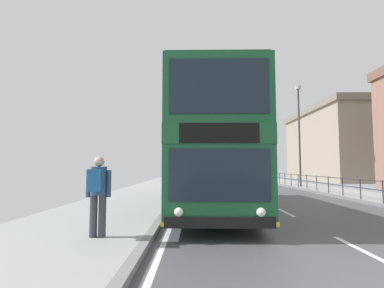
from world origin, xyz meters
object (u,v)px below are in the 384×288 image
at_px(double_decker_bus_main, 209,151).
at_px(street_lamp_far_side, 299,128).
at_px(pedestrian_with_backpack, 98,190).
at_px(background_building_01, 353,144).
at_px(bare_tree_far_00, 260,159).

distance_m(double_decker_bus_main, street_lamp_far_side, 13.90).
bearing_deg(pedestrian_with_backpack, double_decker_bus_main, 64.86).
bearing_deg(background_building_01, double_decker_bus_main, -127.12).
bearing_deg(background_building_01, pedestrian_with_backpack, -125.16).
xyz_separation_m(double_decker_bus_main, bare_tree_far_00, (8.45, 29.17, 0.43)).
relative_size(double_decker_bus_main, pedestrian_with_backpack, 6.60).
height_order(street_lamp_far_side, bare_tree_far_00, street_lamp_far_side).
distance_m(street_lamp_far_side, bare_tree_far_00, 17.94).
bearing_deg(background_building_01, street_lamp_far_side, -129.54).
height_order(double_decker_bus_main, background_building_01, background_building_01).
height_order(bare_tree_far_00, background_building_01, background_building_01).
bearing_deg(pedestrian_with_backpack, background_building_01, 54.84).
xyz_separation_m(street_lamp_far_side, background_building_01, (11.56, 14.00, -0.20)).
height_order(pedestrian_with_backpack, street_lamp_far_side, street_lamp_far_side).
bearing_deg(bare_tree_far_00, street_lamp_far_side, -92.60).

